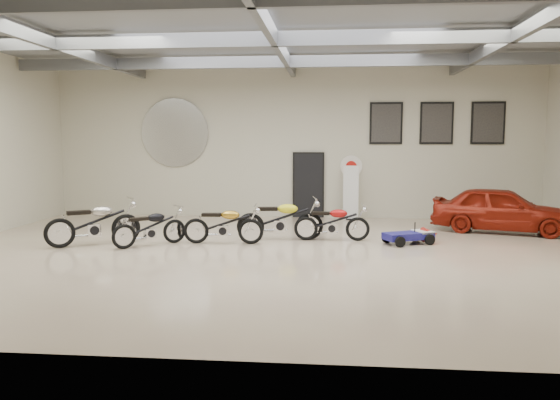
# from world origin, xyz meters

# --- Properties ---
(floor) EXTENTS (16.00, 12.00, 0.01)m
(floor) POSITION_xyz_m (0.00, 0.00, 0.00)
(floor) COLOR #C6B397
(floor) RESTS_ON ground
(ceiling) EXTENTS (16.00, 12.00, 0.01)m
(ceiling) POSITION_xyz_m (0.00, 0.00, 5.00)
(ceiling) COLOR slate
(ceiling) RESTS_ON back_wall
(back_wall) EXTENTS (16.00, 0.02, 5.00)m
(back_wall) POSITION_xyz_m (0.00, 6.00, 2.50)
(back_wall) COLOR beige
(back_wall) RESTS_ON floor
(ceiling_beams) EXTENTS (15.80, 11.80, 0.32)m
(ceiling_beams) POSITION_xyz_m (0.00, 0.00, 4.75)
(ceiling_beams) COLOR slate
(ceiling_beams) RESTS_ON ceiling
(door) EXTENTS (0.92, 0.08, 2.10)m
(door) POSITION_xyz_m (0.50, 5.95, 1.05)
(door) COLOR black
(door) RESTS_ON back_wall
(logo_plaque) EXTENTS (2.30, 0.06, 1.16)m
(logo_plaque) POSITION_xyz_m (-4.00, 5.95, 2.80)
(logo_plaque) COLOR silver
(logo_plaque) RESTS_ON back_wall
(poster_left) EXTENTS (1.05, 0.08, 1.35)m
(poster_left) POSITION_xyz_m (3.00, 5.96, 3.10)
(poster_left) COLOR black
(poster_left) RESTS_ON back_wall
(poster_mid) EXTENTS (1.05, 0.08, 1.35)m
(poster_mid) POSITION_xyz_m (4.60, 5.96, 3.10)
(poster_mid) COLOR black
(poster_mid) RESTS_ON back_wall
(poster_right) EXTENTS (1.05, 0.08, 1.35)m
(poster_right) POSITION_xyz_m (6.20, 5.96, 3.10)
(poster_right) COLOR black
(poster_right) RESTS_ON back_wall
(oil_sign) EXTENTS (0.72, 0.10, 0.72)m
(oil_sign) POSITION_xyz_m (1.90, 5.95, 1.70)
(oil_sign) COLOR white
(oil_sign) RESTS_ON back_wall
(banner_stand) EXTENTS (0.49, 0.22, 1.79)m
(banner_stand) POSITION_xyz_m (1.89, 5.50, 0.90)
(banner_stand) COLOR white
(banner_stand) RESTS_ON floor
(motorcycle_silver) EXTENTS (2.24, 1.80, 1.16)m
(motorcycle_silver) POSITION_xyz_m (-4.53, 0.61, 0.58)
(motorcycle_silver) COLOR silver
(motorcycle_silver) RESTS_ON floor
(motorcycle_black) EXTENTS (1.76, 1.64, 0.96)m
(motorcycle_black) POSITION_xyz_m (-3.13, 0.65, 0.48)
(motorcycle_black) COLOR silver
(motorcycle_black) RESTS_ON floor
(motorcycle_gold) EXTENTS (1.97, 0.68, 1.02)m
(motorcycle_gold) POSITION_xyz_m (-1.40, 1.09, 0.51)
(motorcycle_gold) COLOR silver
(motorcycle_gold) RESTS_ON floor
(motorcycle_yellow) EXTENTS (2.24, 0.96, 1.13)m
(motorcycle_yellow) POSITION_xyz_m (-0.05, 1.76, 0.57)
(motorcycle_yellow) COLOR silver
(motorcycle_yellow) RESTS_ON floor
(motorcycle_red) EXTENTS (1.90, 0.62, 0.98)m
(motorcycle_red) POSITION_xyz_m (1.28, 1.79, 0.49)
(motorcycle_red) COLOR silver
(motorcycle_red) RESTS_ON floor
(go_kart) EXTENTS (1.65, 1.27, 0.55)m
(go_kart) POSITION_xyz_m (3.29, 1.55, 0.27)
(go_kart) COLOR navy
(go_kart) RESTS_ON floor
(vintage_car) EXTENTS (2.53, 4.02, 1.28)m
(vintage_car) POSITION_xyz_m (6.00, 3.55, 0.64)
(vintage_car) COLOR maroon
(vintage_car) RESTS_ON floor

